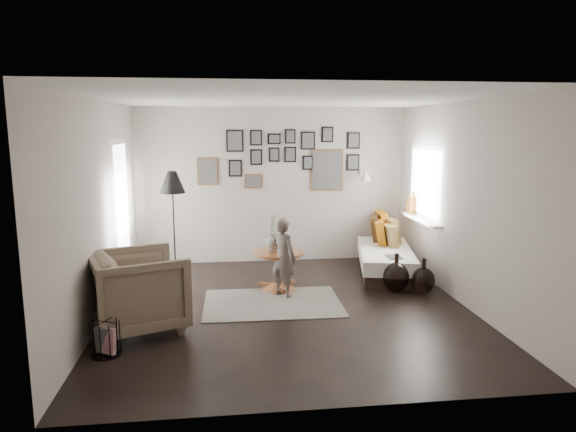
{
  "coord_description": "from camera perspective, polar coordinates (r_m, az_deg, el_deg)",
  "views": [
    {
      "loc": [
        -0.77,
        -6.18,
        2.25
      ],
      "look_at": [
        0.05,
        0.5,
        1.1
      ],
      "focal_mm": 32.0,
      "sensor_mm": 36.0,
      "label": 1
    }
  ],
  "objects": [
    {
      "name": "wall_left",
      "position": [
        6.42,
        -20.23,
        0.59
      ],
      "size": [
        0.0,
        4.8,
        4.8
      ],
      "primitive_type": "plane",
      "rotation": [
        1.57,
        0.0,
        1.57
      ],
      "color": "#AFA499",
      "rests_on": "ground"
    },
    {
      "name": "child",
      "position": [
        6.91,
        -0.52,
        -4.62
      ],
      "size": [
        0.46,
        0.47,
        1.08
      ],
      "primitive_type": "imported",
      "rotation": [
        0.0,
        0.0,
        2.33
      ],
      "color": "#5C5148",
      "rests_on": "ground"
    },
    {
      "name": "wall_back",
      "position": [
        8.67,
        -1.87,
        3.4
      ],
      "size": [
        4.5,
        0.0,
        4.5
      ],
      "primitive_type": "plane",
      "rotation": [
        1.57,
        0.0,
        0.0
      ],
      "color": "#AFA499",
      "rests_on": "ground"
    },
    {
      "name": "rug",
      "position": [
        6.78,
        -1.73,
        -9.64
      ],
      "size": [
        1.79,
        1.27,
        0.01
      ],
      "primitive_type": "cube",
      "rotation": [
        0.0,
        0.0,
        -0.02
      ],
      "color": "#B7AEA1",
      "rests_on": "ground"
    },
    {
      "name": "armchair",
      "position": [
        6.06,
        -16.24,
        -7.98
      ],
      "size": [
        1.27,
        1.25,
        0.9
      ],
      "primitive_type": "imported",
      "rotation": [
        0.0,
        0.0,
        1.93
      ],
      "color": "#6E5E4A",
      "rests_on": "ground"
    },
    {
      "name": "floor_lamp",
      "position": [
        7.81,
        -12.72,
        3.24
      ],
      "size": [
        0.38,
        0.38,
        1.63
      ],
      "rotation": [
        0.0,
        0.0,
        0.03
      ],
      "color": "black",
      "rests_on": "ground"
    },
    {
      "name": "pedestal_table",
      "position": [
        7.26,
        -1.03,
        -6.24
      ],
      "size": [
        0.71,
        0.71,
        0.56
      ],
      "rotation": [
        0.0,
        0.0,
        0.38
      ],
      "color": "brown",
      "rests_on": "ground"
    },
    {
      "name": "ground",
      "position": [
        6.62,
        0.1,
        -10.17
      ],
      "size": [
        4.8,
        4.8,
        0.0
      ],
      "primitive_type": "plane",
      "color": "black",
      "rests_on": "ground"
    },
    {
      "name": "wall_front",
      "position": [
        3.97,
        4.42,
        -4.18
      ],
      "size": [
        4.5,
        0.0,
        4.5
      ],
      "primitive_type": "plane",
      "rotation": [
        -1.57,
        0.0,
        0.0
      ],
      "color": "#AFA499",
      "rests_on": "ground"
    },
    {
      "name": "door_left",
      "position": [
        7.62,
        -17.99,
        0.16
      ],
      "size": [
        0.0,
        2.14,
        2.14
      ],
      "color": "white",
      "rests_on": "wall_left"
    },
    {
      "name": "magazine_basket",
      "position": [
        5.59,
        -19.63,
        -12.71
      ],
      "size": [
        0.37,
        0.37,
        0.35
      ],
      "rotation": [
        0.0,
        0.0,
        -0.43
      ],
      "color": "black",
      "rests_on": "ground"
    },
    {
      "name": "vase",
      "position": [
        7.16,
        -1.69,
        -2.73
      ],
      "size": [
        0.2,
        0.2,
        0.5
      ],
      "color": "black",
      "rests_on": "pedestal_table"
    },
    {
      "name": "wall_right",
      "position": [
        6.95,
        18.86,
        1.31
      ],
      "size": [
        0.0,
        4.8,
        4.8
      ],
      "primitive_type": "plane",
      "rotation": [
        1.57,
        0.0,
        -1.57
      ],
      "color": "#AFA499",
      "rests_on": "ground"
    },
    {
      "name": "demijohn_small",
      "position": [
        7.36,
        14.81,
        -6.92
      ],
      "size": [
        0.32,
        0.32,
        0.5
      ],
      "color": "black",
      "rests_on": "ground"
    },
    {
      "name": "armchair_cushion",
      "position": [
        6.09,
        -15.9,
        -7.58
      ],
      "size": [
        0.52,
        0.53,
        0.19
      ],
      "primitive_type": "cube",
      "rotation": [
        -0.21,
        0.0,
        0.32
      ],
      "color": "beige",
      "rests_on": "armchair"
    },
    {
      "name": "demijohn_large",
      "position": [
        7.34,
        11.91,
        -6.65
      ],
      "size": [
        0.36,
        0.36,
        0.55
      ],
      "color": "black",
      "rests_on": "ground"
    },
    {
      "name": "daybed",
      "position": [
        8.26,
        10.6,
        -4.3
      ],
      "size": [
        1.14,
        1.91,
        0.88
      ],
      "rotation": [
        0.0,
        0.0,
        -0.21
      ],
      "color": "black",
      "rests_on": "ground"
    },
    {
      "name": "gallery_wall",
      "position": [
        8.64,
        0.03,
        6.34
      ],
      "size": [
        2.74,
        0.03,
        1.08
      ],
      "color": "brown",
      "rests_on": "wall_back"
    },
    {
      "name": "ceiling",
      "position": [
        6.24,
        0.11,
        12.91
      ],
      "size": [
        4.8,
        4.8,
        0.0
      ],
      "primitive_type": "plane",
      "rotation": [
        3.14,
        0.0,
        0.0
      ],
      "color": "white",
      "rests_on": "wall_back"
    },
    {
      "name": "magazine_on_daybed",
      "position": [
        7.62,
        11.7,
        -4.46
      ],
      "size": [
        0.21,
        0.28,
        0.01
      ],
      "primitive_type": "cube",
      "rotation": [
        0.0,
        0.0,
        -0.04
      ],
      "color": "black",
      "rests_on": "daybed"
    },
    {
      "name": "wall_sconce",
      "position": [
        8.67,
        8.57,
        4.38
      ],
      "size": [
        0.18,
        0.36,
        0.16
      ],
      "color": "white",
      "rests_on": "wall_back"
    },
    {
      "name": "candles",
      "position": [
        7.17,
        -0.16,
        -2.94
      ],
      "size": [
        0.12,
        0.12,
        0.26
      ],
      "color": "black",
      "rests_on": "pedestal_table"
    },
    {
      "name": "window_right",
      "position": [
        8.19,
        14.18,
        0.13
      ],
      "size": [
        0.15,
        1.32,
        1.3
      ],
      "color": "white",
      "rests_on": "wall_right"
    }
  ]
}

